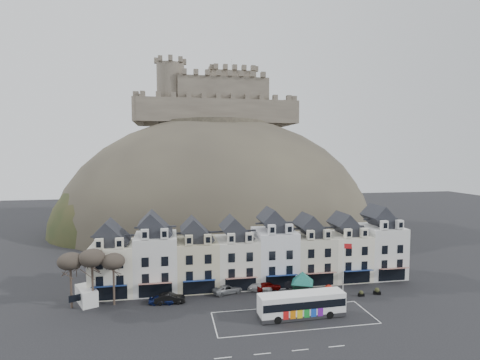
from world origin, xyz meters
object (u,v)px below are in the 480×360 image
(white_van, at_px, (86,295))
(car_navy, at_px, (162,300))
(red_buoy, at_px, (329,291))
(car_black, at_px, (170,298))
(bus, at_px, (302,304))
(car_silver, at_px, (227,289))
(flagpole, at_px, (344,266))
(car_charcoal, at_px, (296,284))
(car_maroon, at_px, (268,286))
(car_white, at_px, (259,287))
(bus_shelter, at_px, (302,277))

(white_van, xyz_separation_m, car_navy, (11.23, -2.50, -0.53))
(red_buoy, height_order, car_black, red_buoy)
(bus, relative_size, white_van, 2.16)
(bus, relative_size, car_silver, 2.47)
(flagpole, xyz_separation_m, car_silver, (-17.67, 5.25, -4.40))
(flagpole, height_order, car_charcoal, flagpole)
(car_navy, bearing_deg, red_buoy, -88.31)
(car_black, height_order, car_maroon, car_black)
(bus, xyz_separation_m, car_navy, (-19.16, 8.17, -1.23))
(white_van, relative_size, car_maroon, 1.29)
(car_navy, relative_size, car_charcoal, 0.86)
(car_black, bearing_deg, flagpole, -93.75)
(bus, distance_m, car_white, 11.31)
(white_van, distance_m, car_maroon, 28.42)
(flagpole, distance_m, car_navy, 28.56)
(car_white, bearing_deg, red_buoy, -88.47)
(car_black, xyz_separation_m, car_silver, (9.20, 2.48, -0.06))
(bus_shelter, xyz_separation_m, flagpole, (6.38, -1.16, 1.84))
(car_white, distance_m, car_charcoal, 6.40)
(red_buoy, xyz_separation_m, car_navy, (-26.00, 1.94, -0.31))
(car_black, relative_size, car_white, 1.01)
(car_silver, xyz_separation_m, car_white, (5.20, 0.00, -0.04))
(red_buoy, relative_size, car_black, 0.41)
(bus_shelter, xyz_separation_m, car_charcoal, (0.31, 4.09, -2.52))
(car_navy, xyz_separation_m, car_white, (15.60, 2.50, 0.00))
(flagpole, height_order, car_white, flagpole)
(car_white, distance_m, car_maroon, 1.59)
(flagpole, relative_size, car_white, 1.96)
(car_black, bearing_deg, red_buoy, -92.37)
(flagpole, height_order, car_maroon, flagpole)
(car_black, bearing_deg, car_maroon, -79.04)
(white_van, relative_size, car_navy, 1.46)
(bus, relative_size, flagpole, 1.37)
(car_black, xyz_separation_m, car_maroon, (15.98, 2.48, -0.01))
(white_van, distance_m, car_charcoal, 33.24)
(red_buoy, xyz_separation_m, car_silver, (-15.60, 4.44, -0.27))
(flagpole, bearing_deg, car_charcoal, 139.14)
(bus_shelter, bearing_deg, car_navy, -161.28)
(bus_shelter, relative_size, car_charcoal, 1.36)
(car_white, relative_size, car_maroon, 1.04)
(car_black, distance_m, car_maroon, 16.18)
(car_silver, bearing_deg, car_black, 86.98)
(white_van, bearing_deg, bus, -43.96)
(car_charcoal, bearing_deg, flagpole, -109.44)
(car_maroon, bearing_deg, car_black, 86.47)
(flagpole, height_order, car_silver, flagpole)
(car_charcoal, bearing_deg, white_van, 111.42)
(flagpole, xyz_separation_m, car_maroon, (-10.89, 5.25, -4.35))
(car_white, height_order, car_charcoal, car_charcoal)
(bus, relative_size, car_black, 2.65)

